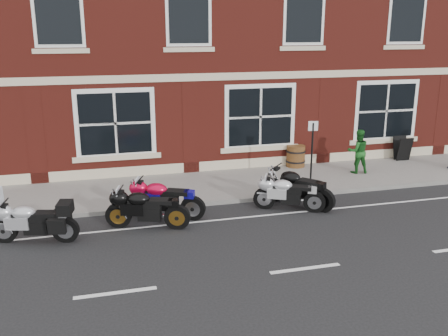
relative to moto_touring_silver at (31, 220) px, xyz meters
The scene contains 13 objects.
ground 5.81m from the moto_touring_silver, ahead, with size 80.00×80.00×0.00m, color black.
sidewalk 6.55m from the moto_touring_silver, 27.66° to the left, with size 30.00×3.00×0.12m, color slate.
kerb 5.98m from the moto_touring_silver, 14.08° to the left, with size 30.00×0.16×0.12m, color slate.
pub_building 13.19m from the moto_touring_silver, 61.22° to the left, with size 24.00×12.00×12.00m, color maroon.
moto_touring_silver is the anchor object (origin of this frame).
moto_sport_red 3.38m from the moto_touring_silver, 13.50° to the left, with size 2.07×1.07×1.00m.
moto_sport_black 2.75m from the moto_touring_silver, ahead, with size 2.12×0.84×0.99m.
moto_sport_silver 6.77m from the moto_touring_silver, ahead, with size 1.87×1.03×0.91m.
moto_naked_black 7.18m from the moto_touring_silver, ahead, with size 1.57×1.85×1.03m.
pedestrian_right 10.78m from the moto_touring_silver, 16.29° to the left, with size 0.74×0.58×1.53m, color #18551B.
a_board_sign 13.50m from the moto_touring_silver, 17.79° to the left, with size 0.54×0.36×0.91m, color black, non-canonical shape.
barrel_planter 9.63m from the moto_touring_silver, 26.74° to the left, with size 0.70×0.70×0.77m.
parking_sign 8.33m from the moto_touring_silver, 13.09° to the left, with size 0.30×0.09×2.13m.
Camera 1 is at (-4.18, -11.95, 4.99)m, focal length 40.00 mm.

